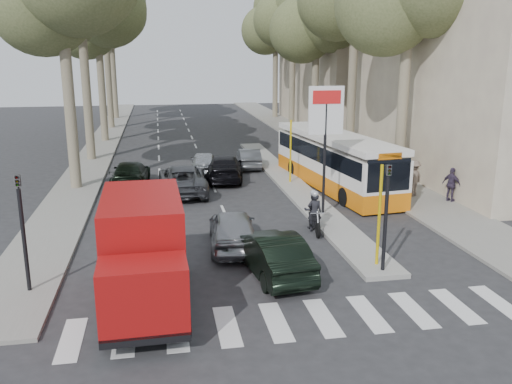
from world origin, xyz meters
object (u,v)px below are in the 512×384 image
Objects in this scene: red_truck at (143,251)px; motorcycle at (314,212)px; silver_hatchback at (233,229)px; city_bus at (335,159)px; dark_hatchback at (273,253)px.

red_truck is 8.58m from motorcycle.
silver_hatchback is 2.10× the size of motorcycle.
city_bus is (6.53, 8.16, 0.80)m from silver_hatchback.
red_truck is (-3.99, -1.49, 0.90)m from dark_hatchback.
motorcycle reaches higher than silver_hatchback.
city_bus reaches higher than dark_hatchback.
motorcycle is (6.51, 5.52, -0.83)m from red_truck.
silver_hatchback reaches higher than dark_hatchback.
city_bus is at bearing 50.82° from red_truck.
silver_hatchback is 0.73× the size of red_truck.
dark_hatchback is 4.75m from motorcycle.
silver_hatchback is 0.38× the size of city_bus.
silver_hatchback is 2.81m from dark_hatchback.
red_truck reaches higher than dark_hatchback.
red_truck is at bearing 13.09° from dark_hatchback.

